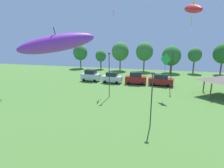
# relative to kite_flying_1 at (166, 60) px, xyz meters

# --- Properties ---
(kite_flying_1) EXTENTS (1.49, 1.29, 3.91)m
(kite_flying_1) POSITION_rel_kite_flying_1_xyz_m (0.00, 0.00, 0.00)
(kite_flying_1) COLOR green
(kite_flying_4) EXTENTS (5.34, 3.63, 2.11)m
(kite_flying_4) POSITION_rel_kite_flying_1_xyz_m (-7.92, -17.08, 2.71)
(kite_flying_4) COLOR purple
(kite_flying_5) EXTENTS (1.38, 2.86, 1.76)m
(kite_flying_5) POSITION_rel_kite_flying_1_xyz_m (1.25, -13.12, 5.20)
(kite_flying_5) COLOR red
(kite_flying_9) EXTENTS (0.51, 1.74, 3.61)m
(kite_flying_9) POSITION_rel_kite_flying_1_xyz_m (-9.08, 3.01, 7.81)
(kite_flying_9) COLOR red
(parked_car_leftmost) EXTENTS (4.33, 2.24, 2.61)m
(parked_car_leftmost) POSITION_rel_kite_flying_1_xyz_m (-15.69, 8.07, -4.67)
(parked_car_leftmost) COLOR silver
(parked_car_leftmost) RESTS_ON ground
(parked_car_second_from_left) EXTENTS (4.32, 2.18, 2.32)m
(parked_car_second_from_left) POSITION_rel_kite_flying_1_xyz_m (-10.57, 7.55, -4.79)
(parked_car_second_from_left) COLOR silver
(parked_car_second_from_left) RESTS_ON ground
(parked_car_third_from_left) EXTENTS (4.41, 2.14, 2.55)m
(parked_car_third_from_left) POSITION_rel_kite_flying_1_xyz_m (-5.45, 7.73, -4.69)
(parked_car_third_from_left) COLOR maroon
(parked_car_third_from_left) RESTS_ON ground
(parked_car_rightmost_in_row) EXTENTS (4.99, 2.49, 2.33)m
(parked_car_rightmost_in_row) POSITION_rel_kite_flying_1_xyz_m (-0.33, 7.81, -4.78)
(parked_car_rightmost_in_row) COLOR maroon
(parked_car_rightmost_in_row) RESTS_ON ground
(light_post_0) EXTENTS (0.36, 0.20, 5.81)m
(light_post_0) POSITION_rel_kite_flying_1_xyz_m (-1.45, -10.69, -2.64)
(light_post_0) COLOR #2D2D33
(light_post_0) RESTS_ON ground
(light_post_1) EXTENTS (0.36, 0.20, 7.09)m
(light_post_1) POSITION_rel_kite_flying_1_xyz_m (-8.40, -2.22, -1.98)
(light_post_1) COLOR #2D2D33
(light_post_1) RESTS_ON ground
(light_post_2) EXTENTS (0.36, 0.20, 7.16)m
(light_post_2) POSITION_rel_kite_flying_1_xyz_m (1.29, 4.55, -1.95)
(light_post_2) COLOR #2D2D33
(light_post_2) RESTS_ON ground
(treeline_tree_0) EXTENTS (4.70, 4.70, 7.77)m
(treeline_tree_0) POSITION_rel_kite_flying_1_xyz_m (-26.37, 25.70, -0.76)
(treeline_tree_0) COLOR brown
(treeline_tree_0) RESTS_ON ground
(treeline_tree_1) EXTENTS (3.42, 3.42, 6.11)m
(treeline_tree_1) POSITION_rel_kite_flying_1_xyz_m (-19.23, 25.71, -1.72)
(treeline_tree_1) COLOR brown
(treeline_tree_1) RESTS_ON ground
(treeline_tree_2) EXTENTS (5.17, 5.17, 8.62)m
(treeline_tree_2) POSITION_rel_kite_flying_1_xyz_m (-12.61, 24.69, -0.17)
(treeline_tree_2) COLOR brown
(treeline_tree_2) RESTS_ON ground
(treeline_tree_3) EXTENTS (5.05, 5.05, 8.64)m
(treeline_tree_3) POSITION_rel_kite_flying_1_xyz_m (-5.33, 25.08, -0.08)
(treeline_tree_3) COLOR brown
(treeline_tree_3) RESTS_ON ground
(treeline_tree_4) EXTENTS (5.16, 5.16, 7.66)m
(treeline_tree_4) POSITION_rel_kite_flying_1_xyz_m (2.32, 24.34, -1.13)
(treeline_tree_4) COLOR brown
(treeline_tree_4) RESTS_ON ground
(treeline_tree_5) EXTENTS (3.65, 3.65, 7.15)m
(treeline_tree_5) POSITION_rel_kite_flying_1_xyz_m (8.55, 25.37, -0.82)
(treeline_tree_5) COLOR brown
(treeline_tree_5) RESTS_ON ground
(treeline_tree_6) EXTENTS (4.87, 4.87, 8.29)m
(treeline_tree_6) POSITION_rel_kite_flying_1_xyz_m (15.43, 25.22, -0.34)
(treeline_tree_6) COLOR brown
(treeline_tree_6) RESTS_ON ground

